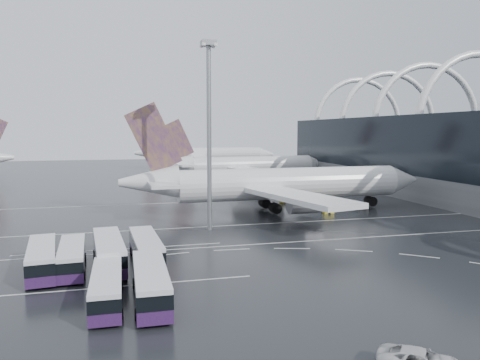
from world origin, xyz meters
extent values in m
plane|color=black|center=(0.00, 0.00, 0.00)|extent=(420.00, 420.00, 0.00)
torus|color=white|center=(58.00, 28.00, 18.00)|extent=(33.80, 1.80, 33.80)
torus|color=white|center=(58.00, 47.00, 18.00)|extent=(33.80, 1.80, 33.80)
torus|color=white|center=(58.00, 66.00, 18.00)|extent=(33.80, 1.80, 33.80)
torus|color=white|center=(58.00, 85.00, 18.00)|extent=(33.80, 1.80, 33.80)
cube|color=silver|center=(0.00, -2.00, 0.01)|extent=(120.00, 0.25, 0.01)
cube|color=silver|center=(0.00, 12.00, 0.01)|extent=(120.00, 0.25, 0.01)
cube|color=silver|center=(0.00, 40.00, 0.01)|extent=(120.00, 0.25, 0.01)
cube|color=silver|center=(-24.00, -16.00, 0.01)|extent=(28.00, 0.25, 0.01)
cube|color=silver|center=(-24.00, 0.00, 0.01)|extent=(28.00, 0.25, 0.01)
cylinder|color=silver|center=(9.74, 23.88, 5.60)|extent=(45.99, 7.24, 6.37)
cone|color=silver|center=(35.98, 24.38, 5.60)|extent=(6.71, 6.50, 6.37)
cone|color=silver|center=(-18.69, 23.35, 6.70)|extent=(11.11, 6.58, 6.37)
cube|color=#3B196B|center=(-17.59, 23.37, 14.83)|extent=(10.59, 0.86, 13.51)
cube|color=silver|center=(-16.49, 23.39, 6.70)|extent=(5.32, 19.87, 0.55)
cube|color=silver|center=(5.61, 10.07, 4.94)|extent=(13.71, 28.50, 0.88)
cube|color=silver|center=(5.09, 37.53, 4.94)|extent=(12.75, 28.43, 0.88)
cylinder|color=gray|center=(8.83, 13.98, 2.97)|extent=(6.11, 3.85, 3.74)
cylinder|color=gray|center=(8.46, 33.75, 2.97)|extent=(6.11, 3.85, 3.74)
cube|color=black|center=(5.35, 23.80, 1.21)|extent=(13.31, 7.28, 2.42)
cylinder|color=silver|center=(17.61, 79.36, 5.15)|extent=(41.15, 11.07, 5.86)
cone|color=silver|center=(40.82, 82.38, 5.15)|extent=(6.77, 6.59, 5.86)
cone|color=silver|center=(-7.60, 76.08, 6.16)|extent=(10.78, 7.12, 5.86)
cube|color=#3B196B|center=(-6.59, 76.21, 13.64)|extent=(9.73, 1.86, 12.42)
cube|color=silver|center=(-5.59, 76.34, 6.16)|extent=(6.86, 18.62, 0.51)
cube|color=silver|center=(15.24, 66.31, 4.55)|extent=(15.07, 26.17, 0.81)
cube|color=silver|center=(11.97, 91.36, 4.55)|extent=(9.07, 25.74, 0.81)
cylinder|color=gray|center=(17.78, 70.21, 2.73)|extent=(5.95, 4.12, 3.44)
cylinder|color=gray|center=(15.43, 88.25, 2.73)|extent=(5.95, 4.12, 3.44)
cube|color=black|center=(13.60, 78.84, 1.11)|extent=(12.86, 7.98, 2.22)
cylinder|color=silver|center=(15.19, 137.83, 5.70)|extent=(43.78, 9.43, 6.48)
cone|color=silver|center=(40.21, 136.12, 5.70)|extent=(7.13, 6.92, 6.48)
cone|color=silver|center=(-12.05, 139.69, 6.82)|extent=(11.59, 7.23, 6.48)
cube|color=#3B196B|center=(-10.94, 139.62, 15.08)|extent=(10.78, 1.40, 13.74)
cube|color=silver|center=(-9.82, 139.54, 6.82)|extent=(6.39, 20.41, 0.56)
cube|color=silver|center=(9.78, 124.20, 5.03)|extent=(11.68, 28.76, 0.89)
cube|color=silver|center=(11.68, 152.07, 5.03)|extent=(15.18, 29.01, 0.89)
cylinder|color=gray|center=(13.39, 127.88, 3.02)|extent=(6.39, 4.21, 3.80)
cylinder|color=gray|center=(14.76, 147.94, 3.02)|extent=(6.39, 4.21, 3.80)
cube|color=black|center=(10.73, 138.14, 1.23)|extent=(13.86, 8.05, 2.46)
cube|color=#2B133D|center=(-32.71, -9.11, 0.91)|extent=(4.49, 13.37, 1.11)
cube|color=black|center=(-32.71, -9.11, 2.12)|extent=(4.51, 13.11, 1.31)
cube|color=silver|center=(-32.71, -9.11, 3.00)|extent=(4.49, 13.37, 0.45)
cylinder|color=black|center=(-30.81, -13.11, 0.50)|extent=(0.47, 1.04, 1.01)
cylinder|color=black|center=(-33.60, -13.45, 0.50)|extent=(0.47, 1.04, 1.01)
cylinder|color=black|center=(-31.82, -4.78, 0.50)|extent=(0.47, 1.04, 1.01)
cylinder|color=black|center=(-34.61, -5.12, 0.50)|extent=(0.47, 1.04, 1.01)
cube|color=#2B133D|center=(-29.47, -8.99, 0.86)|extent=(3.46, 12.55, 1.05)
cube|color=black|center=(-29.47, -8.99, 2.01)|extent=(3.50, 12.31, 1.24)
cube|color=silver|center=(-29.47, -8.99, 2.84)|extent=(3.46, 12.55, 0.43)
cylinder|color=black|center=(-27.92, -12.88, 0.48)|extent=(0.39, 0.97, 0.96)
cylinder|color=black|center=(-30.58, -13.03, 0.48)|extent=(0.39, 0.97, 0.96)
cylinder|color=black|center=(-28.37, -4.95, 0.48)|extent=(0.39, 0.97, 0.96)
cylinder|color=black|center=(-31.02, -5.09, 0.48)|extent=(0.39, 0.97, 0.96)
cube|color=#2B133D|center=(-25.35, -8.26, 0.97)|extent=(4.21, 14.24, 1.19)
cube|color=black|center=(-25.35, -8.26, 2.27)|extent=(4.25, 13.96, 1.40)
cube|color=silver|center=(-25.35, -8.26, 3.21)|extent=(4.21, 14.24, 0.49)
cylinder|color=black|center=(-23.50, -12.62, 0.54)|extent=(0.46, 1.11, 1.08)
cylinder|color=black|center=(-26.50, -12.85, 0.54)|extent=(0.46, 1.11, 1.08)
cylinder|color=black|center=(-24.20, -3.66, 0.54)|extent=(0.46, 1.11, 1.08)
cylinder|color=black|center=(-27.20, -3.89, 0.54)|extent=(0.46, 1.11, 1.08)
cube|color=#2B133D|center=(-20.96, -7.66, 0.93)|extent=(3.73, 13.51, 1.13)
cube|color=black|center=(-20.96, -7.66, 2.16)|extent=(3.77, 13.24, 1.34)
cube|color=silver|center=(-20.96, -7.66, 3.06)|extent=(3.73, 13.51, 0.46)
cylinder|color=black|center=(-19.29, -11.84, 0.51)|extent=(0.42, 1.05, 1.03)
cylinder|color=black|center=(-22.15, -12.01, 0.51)|extent=(0.42, 1.05, 1.03)
cylinder|color=black|center=(-19.77, -3.31, 0.51)|extent=(0.42, 1.05, 1.03)
cylinder|color=black|center=(-22.63, -3.47, 0.51)|extent=(0.42, 1.05, 1.03)
cube|color=#2B133D|center=(-25.30, -20.94, 0.84)|extent=(2.76, 12.20, 1.03)
cube|color=black|center=(-25.30, -20.94, 1.97)|extent=(2.81, 11.96, 1.22)
cube|color=silver|center=(-25.30, -20.94, 2.79)|extent=(2.76, 12.20, 0.42)
cylinder|color=black|center=(-24.00, -24.84, 0.47)|extent=(0.33, 0.94, 0.94)
cylinder|color=black|center=(-26.62, -24.83, 0.47)|extent=(0.33, 0.94, 0.94)
cylinder|color=black|center=(-23.98, -17.04, 0.47)|extent=(0.33, 0.94, 0.94)
cylinder|color=black|center=(-26.59, -17.03, 0.47)|extent=(0.33, 0.94, 0.94)
cube|color=#2B133D|center=(-21.25, -21.14, 0.93)|extent=(3.11, 13.49, 1.14)
cube|color=black|center=(-21.25, -21.14, 2.17)|extent=(3.17, 13.22, 1.35)
cube|color=silver|center=(-21.25, -21.14, 3.08)|extent=(3.11, 13.49, 0.47)
cylinder|color=black|center=(-19.84, -25.46, 0.52)|extent=(0.37, 1.04, 1.04)
cylinder|color=black|center=(-22.72, -25.44, 0.52)|extent=(0.37, 1.04, 1.04)
cylinder|color=black|center=(-19.77, -16.85, 0.52)|extent=(0.37, 1.04, 1.04)
cylinder|color=black|center=(-22.65, -16.82, 0.52)|extent=(0.37, 1.04, 1.04)
cylinder|color=gray|center=(-9.71, 9.48, 14.86)|extent=(0.74, 0.74, 29.71)
cube|color=gray|center=(-9.71, 9.48, 30.03)|extent=(2.33, 2.33, 0.85)
cube|color=white|center=(-9.71, 9.48, 29.71)|extent=(2.12, 2.12, 0.42)
cube|color=gold|center=(15.90, 18.84, 0.56)|extent=(2.06, 1.22, 1.12)
cube|color=slate|center=(22.89, 30.92, 0.58)|extent=(2.13, 1.26, 1.16)
cube|color=slate|center=(25.38, 22.03, 0.54)|extent=(1.97, 1.16, 1.08)
cube|color=gold|center=(12.52, 34.71, 0.60)|extent=(2.20, 1.30, 1.20)
camera|label=1|loc=(-23.79, -65.16, 16.22)|focal=35.00mm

